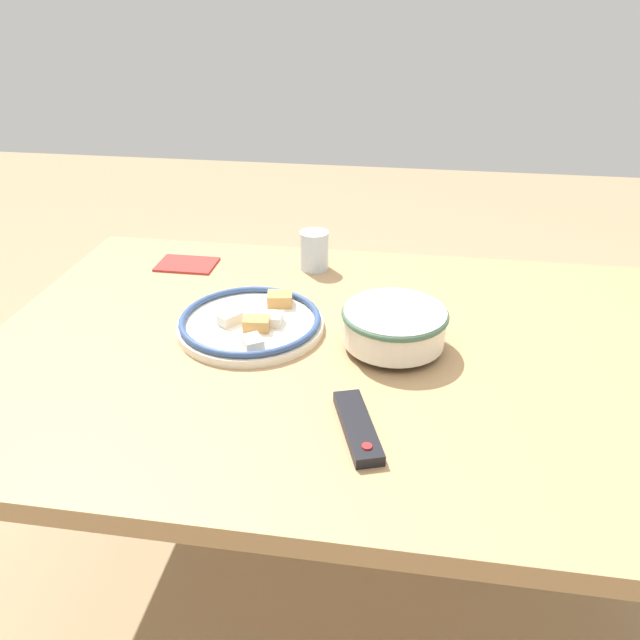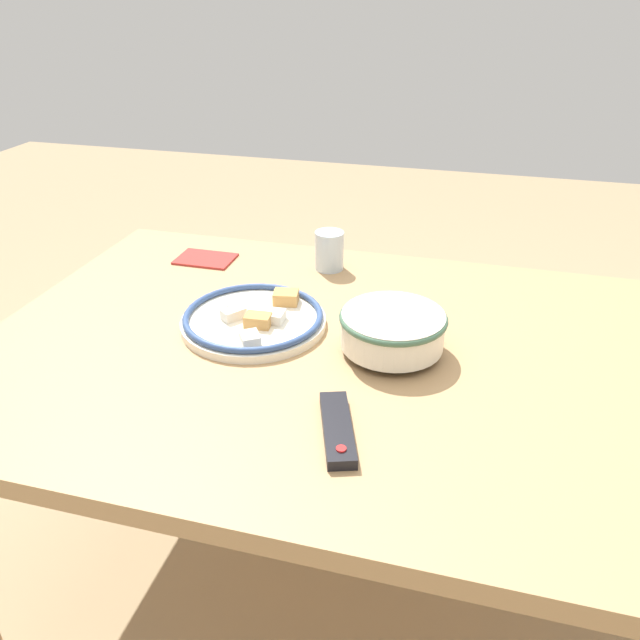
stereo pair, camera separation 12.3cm
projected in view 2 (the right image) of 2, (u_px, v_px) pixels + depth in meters
The scene contains 7 objects.
ground_plane at pixel (350, 581), 1.62m from camera, with size 8.00×8.00×0.00m, color #9E8460.
dining_table at pixel (357, 376), 1.31m from camera, with size 1.57×1.02×0.70m.
noodle_bowl at pixel (393, 330), 1.24m from camera, with size 0.22×0.22×0.09m.
food_plate at pixel (254, 319), 1.35m from camera, with size 0.32×0.32×0.05m.
tv_remote at pixel (337, 429), 1.04m from camera, with size 0.10×0.19×0.02m.
drinking_glass at pixel (329, 251), 1.60m from camera, with size 0.07×0.07×0.10m.
folded_napkin at pixel (205, 259), 1.68m from camera, with size 0.15×0.11×0.01m.
Camera 2 is at (-0.21, 1.07, 1.37)m, focal length 35.00 mm.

